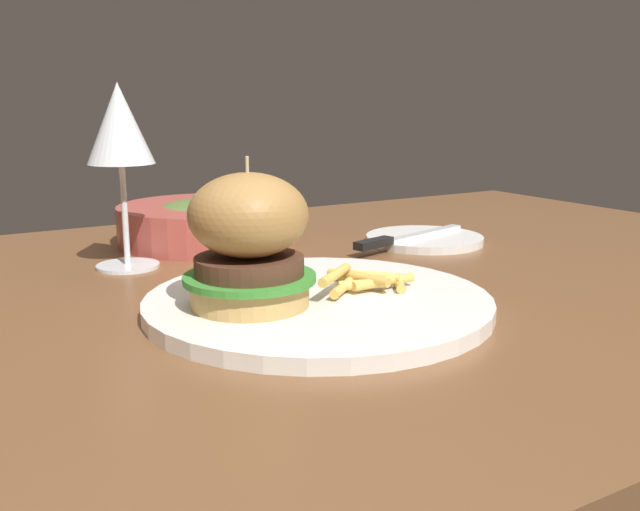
{
  "coord_description": "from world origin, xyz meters",
  "views": [
    {
      "loc": [
        -0.4,
        -0.64,
        0.93
      ],
      "look_at": [
        -0.06,
        -0.07,
        0.78
      ],
      "focal_mm": 40.0,
      "sensor_mm": 36.0,
      "label": 1
    }
  ],
  "objects_px": {
    "bread_plate": "(424,239)",
    "table_knife": "(401,238)",
    "main_plate": "(318,303)",
    "soup_bowl": "(207,222)",
    "burger_sandwich": "(249,240)",
    "wine_glass": "(120,130)"
  },
  "relations": [
    {
      "from": "bread_plate",
      "to": "soup_bowl",
      "type": "distance_m",
      "value": 0.29
    },
    {
      "from": "burger_sandwich",
      "to": "table_knife",
      "type": "relative_size",
      "value": 0.62
    },
    {
      "from": "wine_glass",
      "to": "bread_plate",
      "type": "relative_size",
      "value": 1.33
    },
    {
      "from": "wine_glass",
      "to": "table_knife",
      "type": "distance_m",
      "value": 0.37
    },
    {
      "from": "main_plate",
      "to": "table_knife",
      "type": "xyz_separation_m",
      "value": [
        0.23,
        0.18,
        0.01
      ]
    },
    {
      "from": "burger_sandwich",
      "to": "table_knife",
      "type": "height_order",
      "value": "burger_sandwich"
    },
    {
      "from": "table_knife",
      "to": "soup_bowl",
      "type": "bearing_deg",
      "value": 140.1
    },
    {
      "from": "bread_plate",
      "to": "table_knife",
      "type": "bearing_deg",
      "value": -165.28
    },
    {
      "from": "bread_plate",
      "to": "soup_bowl",
      "type": "relative_size",
      "value": 0.67
    },
    {
      "from": "table_knife",
      "to": "soup_bowl",
      "type": "distance_m",
      "value": 0.26
    },
    {
      "from": "wine_glass",
      "to": "soup_bowl",
      "type": "xyz_separation_m",
      "value": [
        0.13,
        0.09,
        -0.13
      ]
    },
    {
      "from": "burger_sandwich",
      "to": "wine_glass",
      "type": "relative_size",
      "value": 0.62
    },
    {
      "from": "bread_plate",
      "to": "main_plate",
      "type": "bearing_deg",
      "value": -145.61
    },
    {
      "from": "wine_glass",
      "to": "soup_bowl",
      "type": "relative_size",
      "value": 0.89
    },
    {
      "from": "wine_glass",
      "to": "soup_bowl",
      "type": "bearing_deg",
      "value": 33.88
    },
    {
      "from": "burger_sandwich",
      "to": "wine_glass",
      "type": "height_order",
      "value": "wine_glass"
    },
    {
      "from": "main_plate",
      "to": "bread_plate",
      "type": "distance_m",
      "value": 0.34
    },
    {
      "from": "wine_glass",
      "to": "table_knife",
      "type": "relative_size",
      "value": 1.0
    },
    {
      "from": "wine_glass",
      "to": "table_knife",
      "type": "xyz_separation_m",
      "value": [
        0.34,
        -0.08,
        -0.14
      ]
    },
    {
      "from": "burger_sandwich",
      "to": "bread_plate",
      "type": "distance_m",
      "value": 0.4
    },
    {
      "from": "main_plate",
      "to": "table_knife",
      "type": "height_order",
      "value": "table_knife"
    },
    {
      "from": "bread_plate",
      "to": "table_knife",
      "type": "distance_m",
      "value": 0.05
    }
  ]
}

